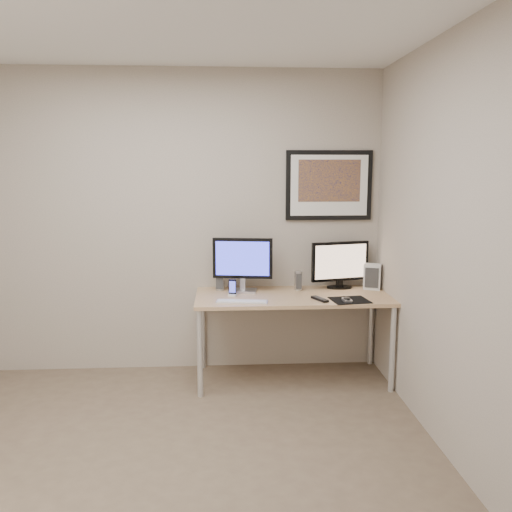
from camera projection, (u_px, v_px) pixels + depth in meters
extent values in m
plane|color=brown|center=(153.00, 470.00, 3.21)|extent=(3.60, 3.60, 0.00)
plane|color=white|center=(138.00, 6.00, 2.79)|extent=(3.60, 3.60, 0.00)
plane|color=gray|center=(173.00, 223.00, 4.67)|extent=(3.60, 0.00, 3.60)
plane|color=gray|center=(462.00, 251.00, 3.11)|extent=(0.00, 3.40, 3.40)
cube|color=olive|center=(293.00, 297.00, 4.49)|extent=(1.60, 0.70, 0.03)
cylinder|color=silver|center=(200.00, 353.00, 4.19)|extent=(0.04, 0.04, 0.70)
cylinder|color=silver|center=(203.00, 330.00, 4.80)|extent=(0.04, 0.04, 0.70)
cylinder|color=silver|center=(392.00, 349.00, 4.29)|extent=(0.04, 0.04, 0.70)
cylinder|color=silver|center=(371.00, 327.00, 4.90)|extent=(0.04, 0.04, 0.70)
cube|color=black|center=(329.00, 185.00, 4.69)|extent=(0.75, 0.03, 0.60)
cube|color=silver|center=(329.00, 185.00, 4.67)|extent=(0.67, 0.00, 0.52)
cube|color=orange|center=(329.00, 181.00, 4.66)|extent=(0.54, 0.00, 0.36)
cube|color=#B4B4B9|center=(243.00, 291.00, 4.60)|extent=(0.26, 0.20, 0.02)
cube|color=#B4B4B9|center=(243.00, 284.00, 4.59)|extent=(0.05, 0.04, 0.10)
cube|color=black|center=(243.00, 258.00, 4.55)|extent=(0.50, 0.11, 0.34)
cube|color=#2D33C7|center=(243.00, 259.00, 4.54)|extent=(0.45, 0.07, 0.29)
cube|color=black|center=(339.00, 287.00, 4.73)|extent=(0.24, 0.17, 0.02)
cube|color=black|center=(339.00, 283.00, 4.73)|extent=(0.06, 0.05, 0.05)
cube|color=black|center=(340.00, 261.00, 4.69)|extent=(0.52, 0.15, 0.34)
cube|color=tan|center=(340.00, 262.00, 4.68)|extent=(0.46, 0.11, 0.29)
cylinder|color=#B4B4B9|center=(220.00, 279.00, 4.64)|extent=(0.09, 0.09, 0.20)
cylinder|color=#B4B4B9|center=(298.00, 281.00, 4.66)|extent=(0.07, 0.07, 0.16)
cube|color=black|center=(233.00, 288.00, 4.44)|extent=(0.08, 0.08, 0.14)
cube|color=silver|center=(242.00, 301.00, 4.24)|extent=(0.41, 0.16, 0.01)
cube|color=black|center=(350.00, 300.00, 4.30)|extent=(0.32, 0.29, 0.00)
ellipsoid|color=black|center=(347.00, 299.00, 4.26)|extent=(0.06, 0.10, 0.03)
cube|color=black|center=(320.00, 299.00, 4.30)|extent=(0.12, 0.19, 0.02)
cube|color=silver|center=(372.00, 277.00, 4.68)|extent=(0.17, 0.15, 0.22)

